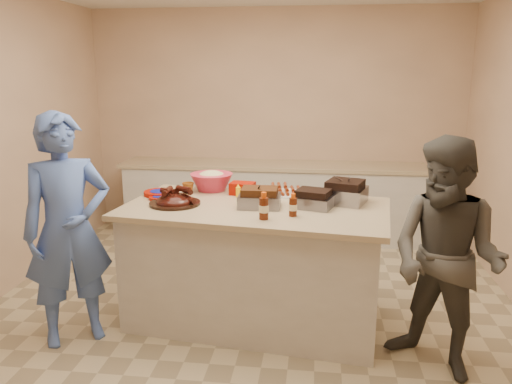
# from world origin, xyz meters

# --- Properties ---
(room) EXTENTS (4.50, 5.00, 2.70)m
(room) POSITION_xyz_m (0.00, 0.00, 0.00)
(room) COLOR tan
(room) RESTS_ON ground
(back_counter) EXTENTS (3.60, 0.64, 0.90)m
(back_counter) POSITION_xyz_m (0.00, 2.20, 0.45)
(back_counter) COLOR beige
(back_counter) RESTS_ON ground
(island) EXTENTS (2.13, 1.31, 0.95)m
(island) POSITION_xyz_m (0.06, 0.08, 0.00)
(island) COLOR beige
(island) RESTS_ON ground
(rib_platter) EXTENTS (0.47, 0.47, 0.16)m
(rib_platter) POSITION_xyz_m (-0.57, 0.05, 0.95)
(rib_platter) COLOR #3C100A
(rib_platter) RESTS_ON island
(pulled_pork_tray) EXTENTS (0.32, 0.25, 0.10)m
(pulled_pork_tray) POSITION_xyz_m (0.09, 0.06, 0.95)
(pulled_pork_tray) COLOR #47230F
(pulled_pork_tray) RESTS_ON island
(brisket_tray) EXTENTS (0.34, 0.31, 0.09)m
(brisket_tray) POSITION_xyz_m (0.50, 0.10, 0.95)
(brisket_tray) COLOR black
(brisket_tray) RESTS_ON island
(roasting_pan) EXTENTS (0.39, 0.39, 0.12)m
(roasting_pan) POSITION_xyz_m (0.74, 0.27, 0.95)
(roasting_pan) COLOR gray
(roasting_pan) RESTS_ON island
(coleslaw_bowl) EXTENTS (0.41, 0.41, 0.25)m
(coleslaw_bowl) POSITION_xyz_m (-0.39, 0.56, 0.95)
(coleslaw_bowl) COLOR #C52B46
(coleslaw_bowl) RESTS_ON island
(sausage_plate) EXTENTS (0.38, 0.38, 0.05)m
(sausage_plate) POSITION_xyz_m (0.27, 0.48, 0.95)
(sausage_plate) COLOR silver
(sausage_plate) RESTS_ON island
(mac_cheese_dish) EXTENTS (0.33, 0.26, 0.08)m
(mac_cheese_dish) POSITION_xyz_m (0.73, 0.34, 0.95)
(mac_cheese_dish) COLOR #FFB10A
(mac_cheese_dish) RESTS_ON island
(bbq_bottle_a) EXTENTS (0.07, 0.07, 0.19)m
(bbq_bottle_a) POSITION_xyz_m (0.16, -0.26, 0.95)
(bbq_bottle_a) COLOR #451808
(bbq_bottle_a) RESTS_ON island
(bbq_bottle_b) EXTENTS (0.06, 0.06, 0.17)m
(bbq_bottle_b) POSITION_xyz_m (0.36, -0.16, 0.95)
(bbq_bottle_b) COLOR #451808
(bbq_bottle_b) RESTS_ON island
(mustard_bottle) EXTENTS (0.05, 0.05, 0.11)m
(mustard_bottle) POSITION_xyz_m (-0.12, 0.35, 0.95)
(mustard_bottle) COLOR yellow
(mustard_bottle) RESTS_ON island
(sauce_bowl) EXTENTS (0.16, 0.07, 0.15)m
(sauce_bowl) POSITION_xyz_m (0.13, 0.34, 0.95)
(sauce_bowl) COLOR silver
(sauce_bowl) RESTS_ON island
(plate_stack_large) EXTENTS (0.30, 0.30, 0.03)m
(plate_stack_large) POSITION_xyz_m (-0.78, 0.34, 0.95)
(plate_stack_large) COLOR #8A0C00
(plate_stack_large) RESTS_ON island
(plate_stack_small) EXTENTS (0.18, 0.18, 0.02)m
(plate_stack_small) POSITION_xyz_m (-0.75, 0.19, 0.95)
(plate_stack_small) COLOR #8A0C00
(plate_stack_small) RESTS_ON island
(plastic_cup) EXTENTS (0.11, 0.10, 0.10)m
(plastic_cup) POSITION_xyz_m (-0.56, 0.42, 0.95)
(plastic_cup) COLOR brown
(plastic_cup) RESTS_ON island
(basket_stack) EXTENTS (0.22, 0.17, 0.10)m
(basket_stack) POSITION_xyz_m (-0.10, 0.45, 0.95)
(basket_stack) COLOR #8A0C00
(basket_stack) RESTS_ON island
(guest_blue) EXTENTS (1.49, 1.75, 0.41)m
(guest_blue) POSITION_xyz_m (-1.25, -0.37, 0.00)
(guest_blue) COLOR #4A6ABC
(guest_blue) RESTS_ON ground
(guest_gray) EXTENTS (1.60, 1.70, 0.60)m
(guest_gray) POSITION_xyz_m (1.36, -0.47, 0.00)
(guest_gray) COLOR #4E4B45
(guest_gray) RESTS_ON ground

